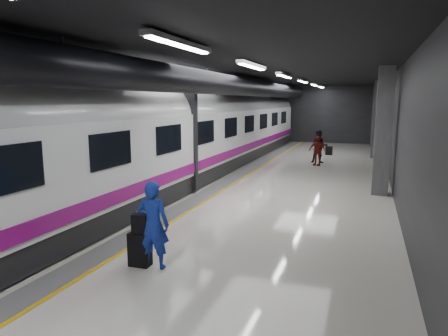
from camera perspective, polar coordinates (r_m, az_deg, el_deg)
The scene contains 9 objects.
ground at distance 14.09m, azimuth 2.62°, elevation -4.08°, with size 40.00×40.00×0.00m, color beige.
platform_hall at distance 14.70m, azimuth 2.76°, elevation 10.39°, with size 10.02×40.02×4.51m.
train at distance 15.03m, azimuth -9.27°, elevation 4.66°, with size 3.05×38.00×4.05m.
traveler_main at distance 8.11m, azimuth -10.09°, elevation -8.00°, with size 0.65×0.43×1.78m, color blue.
suitcase_main at distance 8.43m, azimuth -11.93°, elevation -11.28°, with size 0.43×0.27×0.70m, color black.
shoulder_bag at distance 8.22m, azimuth -12.00°, elevation -7.79°, with size 0.30×0.16×0.40m, color black.
traveler_far_a at distance 22.18m, azimuth 13.47°, elevation 3.00°, with size 0.87×0.68×1.79m, color black.
traveler_far_b at distance 21.28m, azimuth 13.18°, elevation 2.43°, with size 0.91×0.38×1.55m, color maroon.
suitcase_far at distance 25.71m, azimuth 14.77°, elevation 2.42°, with size 0.37×0.24×0.55m, color black.
Camera 1 is at (4.02, -13.10, 3.31)m, focal length 32.00 mm.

